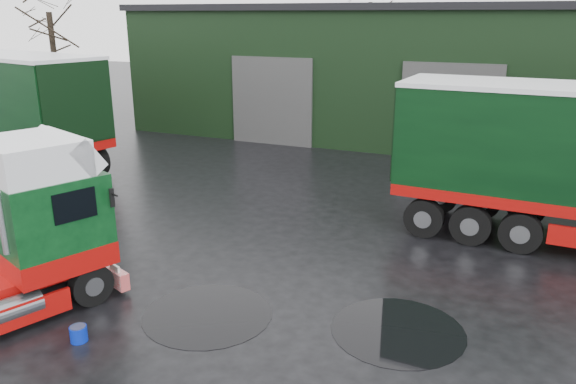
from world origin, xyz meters
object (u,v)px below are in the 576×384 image
Objects in this scene: tree_back_a at (369,31)px; wash_bucket at (79,334)px; tree_left at (53,48)px; warehouse at (469,71)px.

wash_bucket is at bearing -83.33° from tree_back_a.
tree_back_a is at bearing 58.57° from tree_left.
warehouse is at bearing -51.34° from tree_back_a.
wash_bucket is 0.04× the size of tree_left.
tree_back_a is at bearing 128.66° from warehouse.
warehouse reaches higher than wash_bucket.
tree_back_a is at bearing 96.67° from wash_bucket.
tree_back_a reaches higher than tree_left.
tree_left is 21.10m from tree_back_a.
tree_left is 0.89× the size of tree_back_a.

